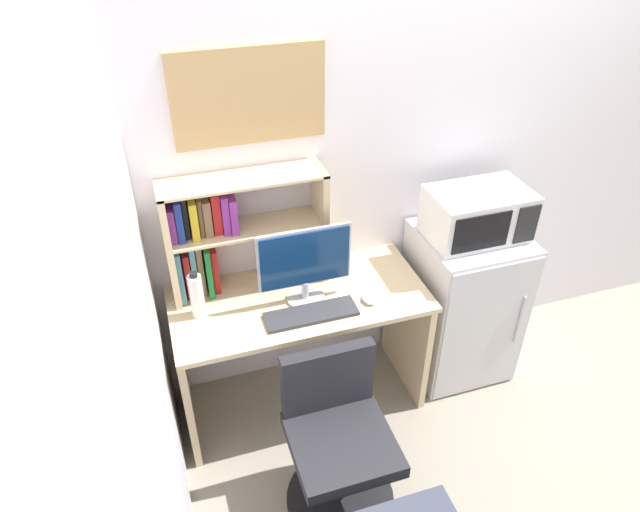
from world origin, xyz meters
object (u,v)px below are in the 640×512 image
hutch_bookshelf (221,232)px  computer_mouse (369,299)px  keyboard (311,314)px  water_bottle (197,295)px  microwave (478,214)px  monitor (305,263)px  wall_corkboard (249,96)px  mini_fridge (462,302)px  desk_chair (338,446)px

hutch_bookshelf → computer_mouse: size_ratio=8.60×
hutch_bookshelf → keyboard: (0.35, -0.36, -0.32)m
water_bottle → microwave: (1.48, 0.00, 0.18)m
keyboard → microwave: microwave is taller
monitor → water_bottle: bearing=175.2°
monitor → microwave: bearing=2.8°
water_bottle → wall_corkboard: (0.37, 0.27, 0.83)m
hutch_bookshelf → monitor: (0.36, -0.23, -0.11)m
monitor → wall_corkboard: (-0.15, 0.31, 0.72)m
computer_mouse → mini_fridge: (0.66, 0.16, -0.32)m
desk_chair → keyboard: bearing=87.8°
monitor → keyboard: monitor is taller
microwave → wall_corkboard: (-1.11, 0.27, 0.65)m
mini_fridge → desk_chair: mini_fridge is taller
water_bottle → microwave: microwave is taller
mini_fridge → microwave: size_ratio=1.79×
microwave → desk_chair: bearing=-146.9°
hutch_bookshelf → wall_corkboard: 0.66m
computer_mouse → mini_fridge: bearing=13.7°
hutch_bookshelf → mini_fridge: (1.31, -0.18, -0.63)m
hutch_bookshelf → keyboard: hutch_bookshelf is taller
hutch_bookshelf → mini_fridge: bearing=-7.9°
computer_mouse → microwave: microwave is taller
monitor → water_bottle: (-0.52, 0.04, -0.11)m
mini_fridge → desk_chair: bearing=-147.0°
wall_corkboard → mini_fridge: bearing=-13.7°
hutch_bookshelf → desk_chair: size_ratio=0.96×
water_bottle → wall_corkboard: size_ratio=0.36×
hutch_bookshelf → computer_mouse: (0.65, -0.34, -0.31)m
computer_mouse → desk_chair: bearing=-124.2°
monitor → wall_corkboard: size_ratio=0.67×
desk_chair → wall_corkboard: size_ratio=1.18×
microwave → computer_mouse: bearing=-166.1°
monitor → water_bottle: monitor is taller
hutch_bookshelf → water_bottle: (-0.17, -0.18, -0.21)m
water_bottle → wall_corkboard: bearing=36.2°
keyboard → microwave: size_ratio=0.88×
computer_mouse → mini_fridge: size_ratio=0.10×
monitor → water_bottle: 0.53m
desk_chair → wall_corkboard: bearing=97.8°
monitor → wall_corkboard: 0.80m
microwave → desk_chair: (-0.98, -0.64, -0.70)m
hutch_bookshelf → water_bottle: 0.32m
water_bottle → desk_chair: (0.49, -0.64, -0.52)m
computer_mouse → hutch_bookshelf: bearing=152.3°
monitor → mini_fridge: 1.09m
microwave → monitor: bearing=-177.2°
water_bottle → hutch_bookshelf: bearing=47.8°
monitor → computer_mouse: (0.30, -0.12, -0.21)m
mini_fridge → desk_chair: 1.17m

